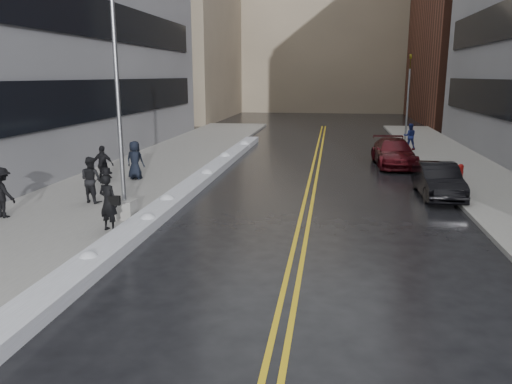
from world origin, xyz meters
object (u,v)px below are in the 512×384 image
at_px(fire_hydrant, 460,171).
at_px(pedestrian_b, 91,180).
at_px(pedestrian_east, 410,136).
at_px(car_maroon, 394,153).
at_px(car_black, 438,180).
at_px(pedestrian_e, 2,192).
at_px(pedestrian_fedora, 108,202).
at_px(pedestrian_d, 103,165).
at_px(traffic_signal, 408,94).
at_px(lamppost, 121,145).
at_px(pedestrian_c, 135,160).

distance_m(fire_hydrant, pedestrian_b, 15.61).
bearing_deg(pedestrian_east, car_maroon, 75.40).
height_order(car_black, car_maroon, car_maroon).
xyz_separation_m(pedestrian_e, car_maroon, (13.84, 12.68, -0.28)).
relative_size(pedestrian_fedora, pedestrian_d, 1.07).
xyz_separation_m(fire_hydrant, traffic_signal, (-0.50, 14.00, 2.85)).
height_order(pedestrian_fedora, car_black, pedestrian_fedora).
bearing_deg(traffic_signal, pedestrian_b, -124.34).
relative_size(fire_hydrant, traffic_signal, 0.12).
distance_m(lamppost, pedestrian_d, 6.06).
distance_m(pedestrian_d, car_maroon, 14.82).
bearing_deg(pedestrian_east, pedestrian_c, 42.19).
bearing_deg(pedestrian_east, lamppost, 58.43).
xyz_separation_m(pedestrian_fedora, car_maroon, (9.78, 13.53, -0.32)).
bearing_deg(pedestrian_c, car_black, -174.73).
distance_m(pedestrian_fedora, pedestrian_b, 3.78).
height_order(lamppost, pedestrian_b, lamppost).
xyz_separation_m(pedestrian_fedora, car_black, (10.70, 6.54, -0.35)).
bearing_deg(pedestrian_d, pedestrian_b, 111.00).
bearing_deg(pedestrian_e, pedestrian_fedora, -170.89).
bearing_deg(car_black, pedestrian_e, -159.79).
relative_size(traffic_signal, pedestrian_east, 3.79).
relative_size(pedestrian_d, car_maroon, 0.34).
bearing_deg(pedestrian_fedora, pedestrian_b, -38.36).
height_order(traffic_signal, pedestrian_e, traffic_signal).
bearing_deg(lamppost, traffic_signal, 61.79).
bearing_deg(pedestrian_d, lamppost, 124.39).
bearing_deg(fire_hydrant, pedestrian_d, -168.89).
bearing_deg(pedestrian_c, pedestrian_east, -129.65).
height_order(pedestrian_c, car_maroon, pedestrian_c).
height_order(pedestrian_e, car_maroon, pedestrian_e).
bearing_deg(pedestrian_east, pedestrian_d, 42.73).
distance_m(pedestrian_e, car_black, 15.82).
xyz_separation_m(car_black, car_maroon, (-0.92, 6.99, 0.04)).
distance_m(pedestrian_east, car_black, 12.76).
bearing_deg(fire_hydrant, traffic_signal, 92.05).
height_order(pedestrian_b, car_maroon, pedestrian_b).
height_order(lamppost, car_maroon, lamppost).
distance_m(pedestrian_c, pedestrian_e, 6.86).
xyz_separation_m(pedestrian_c, pedestrian_d, (-0.99, -1.11, -0.04)).
distance_m(lamppost, car_maroon, 15.78).
bearing_deg(car_black, traffic_signal, 85.70).
xyz_separation_m(pedestrian_fedora, pedestrian_e, (-4.06, 0.85, -0.04)).
distance_m(lamppost, pedestrian_e, 4.28).
distance_m(car_black, car_maroon, 7.05).
height_order(lamppost, pedestrian_east, lamppost).
relative_size(lamppost, fire_hydrant, 10.45).
distance_m(fire_hydrant, pedestrian_c, 14.51).
xyz_separation_m(pedestrian_e, car_black, (14.76, 5.70, -0.31)).
relative_size(pedestrian_b, pedestrian_east, 1.07).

